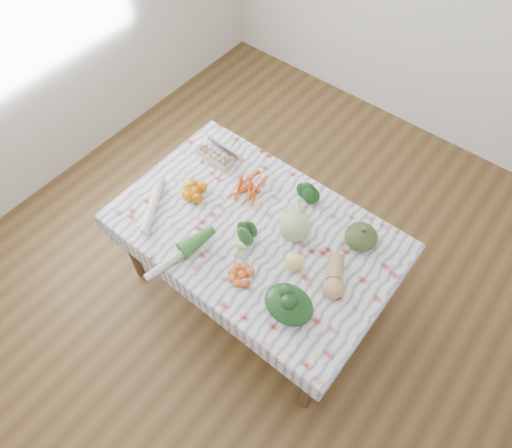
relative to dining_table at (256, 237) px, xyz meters
The scene contains 16 objects.
ground 0.68m from the dining_table, ahead, with size 4.50×4.50×0.00m, color #53391C.
dining_table is the anchor object (origin of this frame).
tablecloth 0.08m from the dining_table, ahead, with size 1.66×1.06×0.01m, color white.
egg_carton 0.63m from the dining_table, 154.39° to the left, with size 0.26×0.11×0.07m, color #ADAEA8.
carrot_bunch 0.30m from the dining_table, 136.41° to the left, with size 0.23×0.21×0.04m, color #E24A0E.
kale_bunch 0.36m from the dining_table, 67.74° to the left, with size 0.17×0.15×0.15m, color #133E13.
kabocha_squash 0.62m from the dining_table, 30.17° to the left, with size 0.19×0.19×0.12m, color #354A22.
cabbage 0.28m from the dining_table, 29.21° to the left, with size 0.18×0.18×0.18m, color #A6BD76.
butternut_squash 0.56m from the dining_table, ahead, with size 0.12×0.25×0.12m, color tan.
orange_cluster 0.47m from the dining_table, behind, with size 0.21×0.21×0.07m, color orange.
broccoli 0.18m from the dining_table, 88.74° to the right, with size 0.15×0.15×0.11m, color #245120.
mandarin_cluster 0.34m from the dining_table, 65.44° to the right, with size 0.18×0.18×0.05m, color orange.
grapefruit 0.36m from the dining_table, 11.60° to the right, with size 0.11×0.11×0.11m, color #EDD977.
spinach_bag 0.55m from the dining_table, 32.71° to the right, with size 0.27×0.22×0.12m, color black.
daikon 0.65m from the dining_table, 153.70° to the right, with size 0.05×0.05×0.37m, color white.
leek 0.48m from the dining_table, 117.64° to the right, with size 0.05×0.05×0.46m, color beige.
Camera 1 is at (0.94, -1.17, 3.00)m, focal length 32.00 mm.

